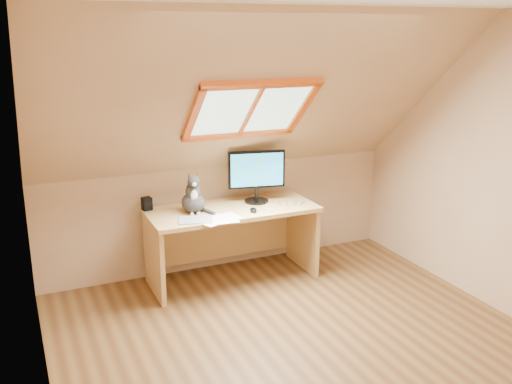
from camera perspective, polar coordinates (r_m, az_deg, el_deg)
ground at (r=4.31m, az=5.21°, el=-15.53°), size 3.50×3.50×0.00m
room_shell at (r=3.69m, az=6.47°, el=3.08°), size 3.52×3.52×2.41m
desk at (r=5.28m, az=-2.68°, el=-3.64°), size 1.53×0.67×0.70m
monitor at (r=5.24m, az=0.06°, el=1.91°), size 0.52×0.22×0.49m
cat at (r=5.01m, az=-6.30°, el=-0.58°), size 0.24×0.27×0.37m
desk_speaker at (r=5.16m, az=-10.86°, el=-1.16°), size 0.09×0.09×0.12m
graphics_tablet at (r=4.83m, az=-6.04°, el=-2.79°), size 0.33×0.28×0.01m
mouse at (r=5.03m, az=-0.26°, el=-1.81°), size 0.08×0.12×0.03m
papers at (r=4.85m, az=-3.47°, el=-2.69°), size 0.35×0.30×0.01m
cables at (r=5.22m, az=2.68°, el=-1.30°), size 0.51×0.26×0.01m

